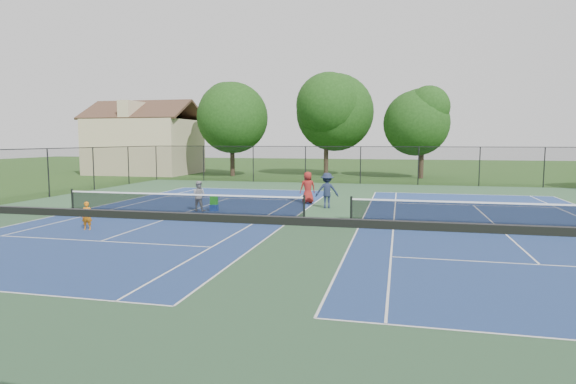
% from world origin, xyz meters
% --- Properties ---
extents(ground, '(140.00, 140.00, 0.00)m').
position_xyz_m(ground, '(0.00, 0.00, 0.00)').
color(ground, '#234716').
rests_on(ground, ground).
extents(court_pad, '(36.00, 36.00, 0.01)m').
position_xyz_m(court_pad, '(0.00, 0.00, 0.00)').
color(court_pad, '#325834').
rests_on(court_pad, ground).
extents(tennis_court_left, '(12.00, 23.83, 1.07)m').
position_xyz_m(tennis_court_left, '(-7.00, 0.00, 0.10)').
color(tennis_court_left, navy).
rests_on(tennis_court_left, ground).
extents(tennis_court_right, '(12.00, 23.83, 1.07)m').
position_xyz_m(tennis_court_right, '(7.00, 0.00, 0.10)').
color(tennis_court_right, navy).
rests_on(tennis_court_right, ground).
extents(perimeter_fence, '(36.08, 36.08, 3.02)m').
position_xyz_m(perimeter_fence, '(0.00, 0.00, 1.60)').
color(perimeter_fence, black).
rests_on(perimeter_fence, ground).
extents(tree_back_a, '(6.80, 6.80, 9.15)m').
position_xyz_m(tree_back_a, '(-13.00, 24.00, 6.04)').
color(tree_back_a, '#2D2116').
rests_on(tree_back_a, ground).
extents(tree_back_b, '(7.60, 7.60, 10.03)m').
position_xyz_m(tree_back_b, '(-4.00, 26.00, 6.60)').
color(tree_back_b, '#2D2116').
rests_on(tree_back_b, ground).
extents(tree_back_c, '(6.00, 6.00, 8.40)m').
position_xyz_m(tree_back_c, '(5.00, 25.00, 5.48)').
color(tree_back_c, '#2D2116').
rests_on(tree_back_c, ground).
extents(clapboard_house, '(10.80, 8.10, 7.65)m').
position_xyz_m(clapboard_house, '(-23.00, 25.00, 3.09)').
color(clapboard_house, tan).
rests_on(clapboard_house, ground).
extents(child_player, '(0.46, 0.36, 1.11)m').
position_xyz_m(child_player, '(-8.83, -4.57, 0.56)').
color(child_player, orange).
rests_on(child_player, ground).
extents(instructor, '(0.77, 0.61, 1.52)m').
position_xyz_m(instructor, '(-6.58, 1.03, 0.76)').
color(instructor, gray).
rests_on(instructor, ground).
extents(bystander_b, '(1.27, 0.86, 1.83)m').
position_xyz_m(bystander_b, '(-0.56, 3.61, 0.92)').
color(bystander_b, '#192238').
rests_on(bystander_b, ground).
extents(bystander_c, '(1.03, 0.89, 1.78)m').
position_xyz_m(bystander_c, '(-1.88, 5.22, 0.89)').
color(bystander_c, maroon).
rests_on(bystander_c, ground).
extents(ball_crate, '(0.36, 0.30, 0.33)m').
position_xyz_m(ball_crate, '(-5.86, 1.28, 0.16)').
color(ball_crate, '#153A95').
rests_on(ball_crate, ground).
extents(ball_hopper, '(0.36, 0.30, 0.42)m').
position_xyz_m(ball_hopper, '(-5.86, 1.28, 0.54)').
color(ball_hopper, green).
rests_on(ball_hopper, ball_crate).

